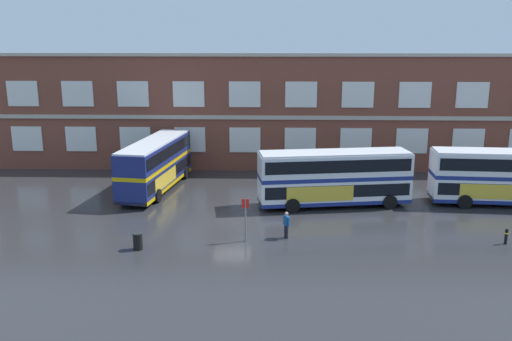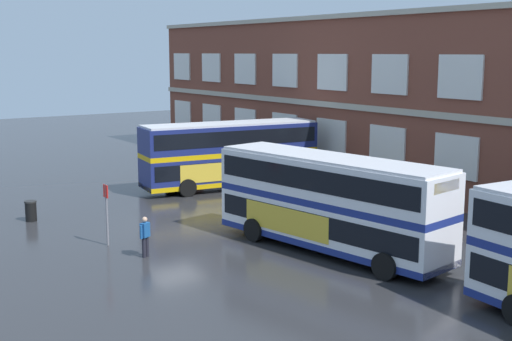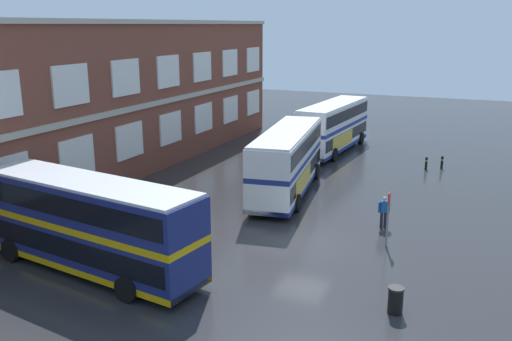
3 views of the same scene
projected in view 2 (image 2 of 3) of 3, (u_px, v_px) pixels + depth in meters
name	position (u px, v px, depth m)	size (l,w,h in m)	color
ground_plane	(211.00, 221.00, 33.93)	(120.00, 120.00, 0.00)	#2B2B2D
brick_terminal_building	(436.00, 104.00, 41.73)	(55.56, 8.19, 10.70)	brown
double_decker_near	(230.00, 154.00, 41.94)	(4.10, 11.25, 4.07)	navy
double_decker_middle	(329.00, 202.00, 28.49)	(11.26, 4.21, 4.07)	silver
waiting_passenger	(145.00, 235.00, 27.89)	(0.40, 0.61, 1.70)	black
bus_stand_flag	(107.00, 209.00, 29.45)	(0.44, 0.10, 2.70)	slate
station_litter_bin	(31.00, 211.00, 33.90)	(0.60, 0.60, 1.03)	black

